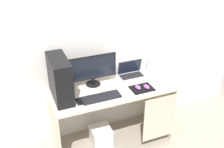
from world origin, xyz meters
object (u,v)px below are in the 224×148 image
object	(u,v)px
mouse_left	(138,87)
subwoofer	(101,136)
monitor	(93,69)
cell_phone	(80,101)
pc_tower	(60,79)
keyboard	(101,97)
speaker	(150,65)
laptop	(131,73)
mouse_right	(146,87)

from	to	relation	value
mouse_left	subwoofer	bearing A→B (deg)	163.70
monitor	cell_phone	distance (m)	0.42
pc_tower	monitor	distance (m)	0.42
keyboard	pc_tower	bearing A→B (deg)	154.87
speaker	keyboard	size ratio (longest dim) A/B	0.45
pc_tower	keyboard	bearing A→B (deg)	-25.13
monitor	pc_tower	bearing A→B (deg)	-162.99
speaker	cell_phone	bearing A→B (deg)	-161.89
pc_tower	laptop	xyz separation A→B (m)	(0.89, 0.14, -0.18)
speaker	mouse_left	bearing A→B (deg)	-135.30
speaker	mouse_left	world-z (taller)	speaker
mouse_right	speaker	bearing A→B (deg)	56.04
monitor	subwoofer	bearing A→B (deg)	-82.98
pc_tower	keyboard	world-z (taller)	pc_tower
laptop	cell_phone	size ratio (longest dim) A/B	2.51
speaker	subwoofer	bearing A→B (deg)	-164.16
monitor	laptop	distance (m)	0.52
keyboard	subwoofer	xyz separation A→B (m)	(0.04, 0.14, -0.66)
keyboard	cell_phone	distance (m)	0.23
mouse_right	mouse_left	bearing A→B (deg)	165.26
pc_tower	mouse_left	world-z (taller)	pc_tower
mouse_right	subwoofer	world-z (taller)	mouse_right
pc_tower	monitor	xyz separation A→B (m)	(0.40, 0.12, -0.03)
pc_tower	subwoofer	xyz separation A→B (m)	(0.42, -0.04, -0.87)
speaker	subwoofer	distance (m)	1.07
subwoofer	mouse_left	bearing A→B (deg)	-16.30
monitor	cell_phone	size ratio (longest dim) A/B	4.21
pc_tower	subwoofer	size ratio (longest dim) A/B	1.97
pc_tower	mouse_right	bearing A→B (deg)	-11.25
monitor	laptop	bearing A→B (deg)	2.19
cell_phone	subwoofer	size ratio (longest dim) A/B	0.55
laptop	mouse_right	distance (m)	0.33
monitor	subwoofer	size ratio (longest dim) A/B	2.31
mouse_left	subwoofer	distance (m)	0.79
monitor	laptop	world-z (taller)	monitor
speaker	mouse_right	xyz separation A→B (m)	(-0.24, -0.36, -0.07)
mouse_right	cell_phone	xyz separation A→B (m)	(-0.77, 0.03, -0.02)
keyboard	mouse_left	xyz separation A→B (m)	(0.45, 0.02, 0.01)
monitor	mouse_right	world-z (taller)	monitor
monitor	keyboard	size ratio (longest dim) A/B	1.30
monitor	keyboard	distance (m)	0.35
cell_phone	mouse_left	bearing A→B (deg)	-0.09
cell_phone	subwoofer	bearing A→B (deg)	24.17
laptop	keyboard	bearing A→B (deg)	-147.99
monitor	laptop	size ratio (longest dim) A/B	1.68
monitor	mouse_right	size ratio (longest dim) A/B	5.70
pc_tower	mouse_right	xyz separation A→B (m)	(0.92, -0.18, -0.20)
pc_tower	laptop	world-z (taller)	pc_tower
laptop	subwoofer	distance (m)	0.85
mouse_right	cell_phone	bearing A→B (deg)	178.06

